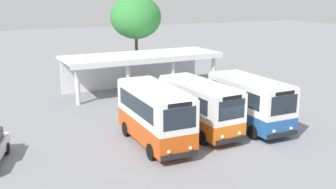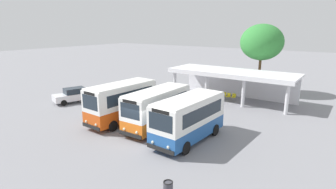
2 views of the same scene
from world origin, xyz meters
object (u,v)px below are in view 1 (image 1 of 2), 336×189
(city_bus_nearest_orange, at_px, (154,113))
(waiting_chair_middle_seat, at_px, (148,85))
(waiting_chair_second_from_end, at_px, (143,86))
(waiting_chair_end_by_column, at_px, (136,87))
(city_bus_second_in_row, at_px, (199,105))
(city_bus_middle_cream, at_px, (249,101))

(city_bus_nearest_orange, bearing_deg, waiting_chair_middle_seat, 66.97)
(city_bus_nearest_orange, bearing_deg, waiting_chair_second_from_end, 69.12)
(city_bus_nearest_orange, bearing_deg, waiting_chair_end_by_column, 71.70)
(waiting_chair_second_from_end, xyz_separation_m, waiting_chair_middle_seat, (0.59, 0.12, 0.00))
(city_bus_second_in_row, xyz_separation_m, waiting_chair_end_by_column, (0.66, 11.78, -1.28))
(waiting_chair_end_by_column, distance_m, waiting_chair_second_from_end, 0.60)
(waiting_chair_end_by_column, distance_m, waiting_chair_middle_seat, 1.18)
(city_bus_second_in_row, bearing_deg, waiting_chair_second_from_end, 83.89)
(city_bus_nearest_orange, distance_m, city_bus_second_in_row, 3.51)
(city_bus_nearest_orange, height_order, waiting_chair_second_from_end, city_bus_nearest_orange)
(city_bus_middle_cream, bearing_deg, city_bus_second_in_row, 168.26)
(city_bus_nearest_orange, xyz_separation_m, waiting_chair_end_by_column, (4.11, 12.43, -1.38))
(city_bus_middle_cream, height_order, waiting_chair_middle_seat, city_bus_middle_cream)
(city_bus_nearest_orange, xyz_separation_m, city_bus_second_in_row, (3.45, 0.64, -0.10))
(waiting_chair_end_by_column, bearing_deg, waiting_chair_second_from_end, -10.34)
(city_bus_middle_cream, distance_m, waiting_chair_middle_seat, 12.68)
(city_bus_middle_cream, height_order, waiting_chair_end_by_column, city_bus_middle_cream)
(city_bus_middle_cream, distance_m, waiting_chair_second_from_end, 12.65)
(city_bus_second_in_row, bearing_deg, waiting_chair_end_by_column, 86.79)
(city_bus_middle_cream, bearing_deg, waiting_chair_end_by_column, 102.57)
(city_bus_nearest_orange, relative_size, waiting_chair_second_from_end, 7.90)
(city_bus_second_in_row, distance_m, waiting_chair_second_from_end, 11.81)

